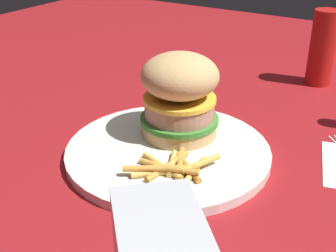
% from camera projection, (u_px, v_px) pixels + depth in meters
% --- Properties ---
extents(ground_plane, '(1.60, 1.60, 0.00)m').
position_uv_depth(ground_plane, '(157.00, 144.00, 0.59)').
color(ground_plane, maroon).
extents(plate, '(0.26, 0.26, 0.01)m').
position_uv_depth(plate, '(168.00, 151.00, 0.56)').
color(plate, silver).
rests_on(plate, ground_plane).
extents(sandwich, '(0.10, 0.10, 0.11)m').
position_uv_depth(sandwich, '(180.00, 95.00, 0.56)').
color(sandwich, tan).
rests_on(sandwich, plate).
extents(fries_pile, '(0.09, 0.09, 0.01)m').
position_uv_depth(fries_pile, '(174.00, 167.00, 0.50)').
color(fries_pile, gold).
rests_on(fries_pile, plate).
extents(ketchup_bottle, '(0.04, 0.04, 0.13)m').
position_uv_depth(ketchup_bottle, '(323.00, 48.00, 0.75)').
color(ketchup_bottle, '#B21914').
rests_on(ketchup_bottle, ground_plane).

